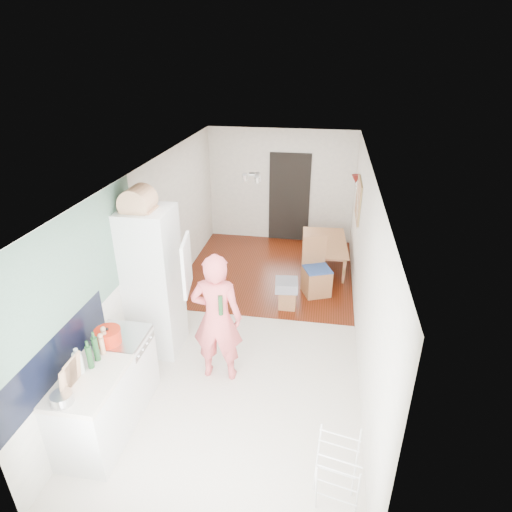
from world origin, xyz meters
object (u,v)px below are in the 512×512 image
(dining_chair, at_px, (317,268))
(drying_rack, at_px, (337,475))
(stool, at_px, (288,298))
(person, at_px, (216,308))
(dining_table, at_px, (325,256))

(dining_chair, xyz_separation_m, drying_rack, (0.34, -3.94, -0.14))
(stool, bearing_deg, drying_rack, -76.74)
(person, bearing_deg, dining_table, -112.76)
(dining_table, distance_m, dining_chair, 1.17)
(dining_table, relative_size, stool, 3.49)
(person, xyz_separation_m, drying_rack, (1.54, -1.59, -0.68))
(person, height_order, dining_table, person)
(person, xyz_separation_m, dining_table, (1.33, 3.48, -0.83))
(dining_chair, bearing_deg, person, -139.09)
(dining_table, bearing_deg, dining_chair, 170.16)
(stool, bearing_deg, dining_chair, 49.56)
(dining_table, bearing_deg, person, 155.77)
(person, relative_size, dining_chair, 2.05)
(dining_table, height_order, stool, dining_table)
(stool, bearing_deg, person, -112.22)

